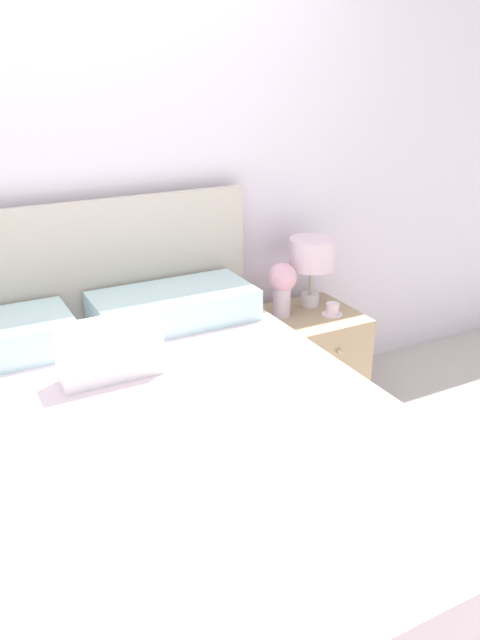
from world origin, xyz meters
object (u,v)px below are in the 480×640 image
Objects in this scene: table_lamp at (312,257)px; flower_vase at (283,284)px; teacup at (332,310)px; nightstand at (311,359)px; bed at (145,488)px.

table_lamp is 0.23m from flower_vase.
teacup is (0.03, -0.16, -0.24)m from table_lamp.
nightstand is 0.54m from table_lamp.
bed is 7.34× the size of flower_vase.
bed is 3.85× the size of nightstand.
flower_vase is at bearing 163.84° from nightstand.
bed is 5.57× the size of table_lamp.
nightstand is at bearing 30.81° from bed.
nightstand is (1.16, 0.69, -0.08)m from bed.
table_lamp is 3.42× the size of teacup.
nightstand is 0.31m from teacup.
bed reaches higher than teacup.
flower_vase reaches higher than teacup.
bed is 19.05× the size of teacup.
teacup reaches higher than nightstand.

